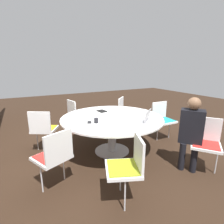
{
  "coord_description": "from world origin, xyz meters",
  "views": [
    {
      "loc": [
        -2.88,
        1.53,
        1.69
      ],
      "look_at": [
        0.0,
        0.0,
        0.83
      ],
      "focal_mm": 28.0,
      "sensor_mm": 36.0,
      "label": 1
    }
  ],
  "objects": [
    {
      "name": "chair_3",
      "position": [
        1.32,
        0.32,
        0.52
      ],
      "size": [
        0.51,
        0.5,
        0.87
      ],
      "rotation": [
        0.0,
        0.0,
        9.62
      ],
      "color": "white",
      "rests_on": "ground_plane"
    },
    {
      "name": "ground_plane",
      "position": [
        0.0,
        0.0,
        0.0
      ],
      "size": [
        16.0,
        16.0,
        0.0
      ],
      "primitive_type": "plane",
      "color": "black"
    },
    {
      "name": "laptop",
      "position": [
        -0.51,
        -0.39,
        0.78
      ],
      "size": [
        0.38,
        0.4,
        0.21
      ],
      "rotation": [
        0.0,
        0.0,
        2.22
      ],
      "color": "#99999E",
      "rests_on": "conference_table"
    },
    {
      "name": "coffee_cup",
      "position": [
        -0.19,
        0.42,
        0.77
      ],
      "size": [
        0.07,
        0.07,
        0.09
      ],
      "color": "black",
      "rests_on": "conference_table"
    },
    {
      "name": "chair_1",
      "position": [
        0.03,
        -1.36,
        0.52
      ],
      "size": [
        0.43,
        0.45,
        0.87
      ],
      "rotation": [
        0.0,
        0.0,
        7.83
      ],
      "color": "white",
      "rests_on": "ground_plane"
    },
    {
      "name": "chair_2",
      "position": [
        0.99,
        -0.93,
        0.52
      ],
      "size": [
        0.61,
        0.61,
        0.87
      ],
      "rotation": [
        0.0,
        0.0,
        8.62
      ],
      "color": "white",
      "rests_on": "ground_plane"
    },
    {
      "name": "cell_phone",
      "position": [
        -0.12,
        0.51,
        0.73
      ],
      "size": [
        0.16,
        0.12,
        0.01
      ],
      "color": "black",
      "rests_on": "conference_table"
    },
    {
      "name": "chair_6",
      "position": [
        -1.28,
        0.45,
        0.52
      ],
      "size": [
        0.57,
        0.56,
        0.87
      ],
      "rotation": [
        0.0,
        0.0,
        12.18
      ],
      "color": "white",
      "rests_on": "ground_plane"
    },
    {
      "name": "spiral_notebook",
      "position": [
        0.48,
        -0.0,
        0.74
      ],
      "size": [
        0.23,
        0.18,
        0.02
      ],
      "color": "black",
      "rests_on": "conference_table"
    },
    {
      "name": "conference_table",
      "position": [
        0.0,
        0.0,
        0.62
      ],
      "size": [
        1.97,
        1.97,
        0.73
      ],
      "color": "#B7B7BC",
      "rests_on": "ground_plane"
    },
    {
      "name": "chair_5",
      "position": [
        -0.61,
        1.22,
        0.52
      ],
      "size": [
        0.56,
        0.57,
        0.87
      ],
      "rotation": [
        0.0,
        0.0,
        11.41
      ],
      "color": "white",
      "rests_on": "ground_plane"
    },
    {
      "name": "chair_0",
      "position": [
        -1.28,
        -1.06,
        0.52
      ],
      "size": [
        0.6,
        0.6,
        0.87
      ],
      "rotation": [
        0.0,
        0.0,
        6.93
      ],
      "color": "white",
      "rests_on": "ground_plane"
    },
    {
      "name": "chair_4",
      "position": [
        0.62,
        1.21,
        0.52
      ],
      "size": [
        0.58,
        0.59,
        0.87
      ],
      "rotation": [
        0.0,
        0.0,
        10.47
      ],
      "color": "white",
      "rests_on": "ground_plane"
    },
    {
      "name": "person_0",
      "position": [
        -1.14,
        -0.85,
        0.72
      ],
      "size": [
        0.42,
        0.39,
        1.22
      ],
      "rotation": [
        0.0,
        0.0,
        6.93
      ],
      "color": "black",
      "rests_on": "ground_plane"
    }
  ]
}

